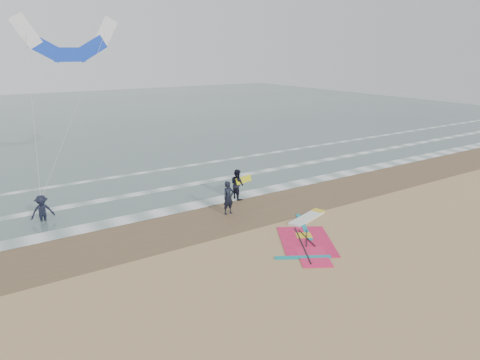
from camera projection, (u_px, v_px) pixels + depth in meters
ground at (317, 250)px, 19.32m from camera, size 120.00×120.00×0.00m
sea_water at (73, 117)px, 57.83m from camera, size 120.00×80.00×0.02m
wet_sand_band at (244, 210)px, 24.13m from camera, size 120.00×5.00×0.01m
foam_waterline at (206, 189)px, 27.69m from camera, size 120.00×9.15×0.02m
windsurf_rig at (308, 234)px, 20.89m from camera, size 5.76×5.45×0.14m
person_standing at (228, 198)px, 23.38m from camera, size 0.73×0.53×1.87m
person_walking at (237, 184)px, 25.79m from camera, size 0.76×0.94×1.85m
person_wading at (42, 205)px, 22.31m from camera, size 1.17×0.68×1.80m
held_pole at (233, 189)px, 23.41m from camera, size 0.17×0.86×1.82m
carried_kiteboard at (244, 180)px, 25.85m from camera, size 1.30×0.51×0.39m
surf_kite at (68, 44)px, 25.52m from camera, size 6.36×4.91×9.53m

